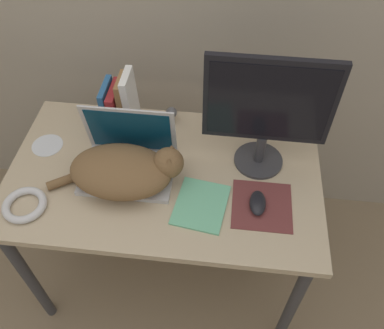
# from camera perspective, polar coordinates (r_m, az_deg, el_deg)

# --- Properties ---
(desk) EXTENTS (1.15, 0.68, 0.74)m
(desk) POSITION_cam_1_polar(r_m,az_deg,el_deg) (1.56, -3.84, -3.25)
(desk) COLOR tan
(desk) RESTS_ON ground_plane
(laptop) EXTENTS (0.33, 0.23, 0.25)m
(laptop) POSITION_cam_1_polar(r_m,az_deg,el_deg) (1.49, -8.87, 0.65)
(laptop) COLOR #B7B7BC
(laptop) RESTS_ON desk
(cat) EXTENTS (0.48, 0.24, 0.15)m
(cat) POSITION_cam_1_polar(r_m,az_deg,el_deg) (1.42, -9.37, -0.83)
(cat) COLOR brown
(cat) RESTS_ON desk
(external_monitor) EXTENTS (0.43, 0.18, 0.46)m
(external_monitor) POSITION_cam_1_polar(r_m,az_deg,el_deg) (1.37, 10.56, 7.49)
(external_monitor) COLOR #333338
(external_monitor) RESTS_ON desk
(mousepad) EXTENTS (0.20, 0.21, 0.00)m
(mousepad) POSITION_cam_1_polar(r_m,az_deg,el_deg) (1.42, 9.77, -5.70)
(mousepad) COLOR brown
(mousepad) RESTS_ON desk
(computer_mouse) EXTENTS (0.06, 0.10, 0.03)m
(computer_mouse) POSITION_cam_1_polar(r_m,az_deg,el_deg) (1.40, 9.20, -5.35)
(computer_mouse) COLOR black
(computer_mouse) RESTS_ON mousepad
(book_row) EXTENTS (0.12, 0.15, 0.26)m
(book_row) POSITION_cam_1_polar(r_m,az_deg,el_deg) (1.61, -10.00, 8.17)
(book_row) COLOR #285B93
(book_row) RESTS_ON desk
(cable_coil) EXTENTS (0.15, 0.15, 0.03)m
(cable_coil) POSITION_cam_1_polar(r_m,az_deg,el_deg) (1.50, -22.45, -5.26)
(cable_coil) COLOR silver
(cable_coil) RESTS_ON desk
(notepad) EXTENTS (0.20, 0.23, 0.01)m
(notepad) POSITION_cam_1_polar(r_m,az_deg,el_deg) (1.40, 1.26, -5.66)
(notepad) COLOR #6BBC93
(notepad) RESTS_ON desk
(webcam) EXTENTS (0.05, 0.05, 0.07)m
(webcam) POSITION_cam_1_polar(r_m,az_deg,el_deg) (1.65, -2.89, 7.21)
(webcam) COLOR #232328
(webcam) RESTS_ON desk
(cd_disc) EXTENTS (0.12, 0.12, 0.00)m
(cd_disc) POSITION_cam_1_polar(r_m,az_deg,el_deg) (1.68, -19.63, 2.55)
(cd_disc) COLOR silver
(cd_disc) RESTS_ON desk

